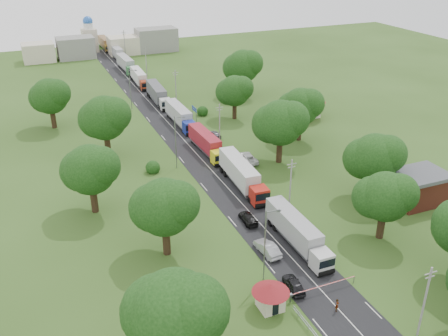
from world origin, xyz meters
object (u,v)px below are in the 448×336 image
guard_booth (271,293)px  boom_barrier (314,289)px  truck_0 (297,232)px  car_lane_front (294,284)px  pedestrian_near (337,305)px  car_lane_mid (267,248)px  info_sign (194,112)px

guard_booth → boom_barrier: bearing=0.0°
boom_barrier → truck_0: (3.44, 9.98, 1.28)m
truck_0 → car_lane_front: size_ratio=3.45×
car_lane_front → boom_barrier: bearing=139.4°
guard_booth → pedestrian_near: size_ratio=2.74×
car_lane_front → car_lane_mid: size_ratio=0.87×
info_sign → truck_0: bearing=-93.6°
boom_barrier → info_sign: size_ratio=2.25×
truck_0 → pedestrian_near: bearing=-100.3°
guard_booth → car_lane_mid: (4.68, 9.72, -1.35)m
info_sign → pedestrian_near: (-5.56, -63.40, -2.20)m
guard_booth → car_lane_front: size_ratio=1.03×
boom_barrier → info_sign: bearing=83.8°
car_lane_front → car_lane_mid: bearing=-85.7°
truck_0 → car_lane_mid: truck_0 is taller
boom_barrier → car_lane_mid: (-1.16, 9.72, -0.08)m
boom_barrier → car_lane_front: (-1.64, 1.85, -0.16)m
guard_booth → car_lane_mid: guard_booth is taller
truck_0 → pedestrian_near: size_ratio=9.18×
car_lane_mid → truck_0: bearing=179.4°
truck_0 → car_lane_front: truck_0 is taller
boom_barrier → guard_booth: 5.98m
info_sign → car_lane_front: (-8.20, -58.15, -2.27)m
truck_0 → pedestrian_near: truck_0 is taller
truck_0 → pedestrian_near: 13.67m
info_sign → car_lane_mid: (-7.72, -50.28, -2.19)m
boom_barrier → car_lane_front: size_ratio=2.16×
info_sign → pedestrian_near: 63.68m
info_sign → truck_0: info_sign is taller
guard_booth → info_sign: 61.27m
guard_booth → pedestrian_near: (6.84, -3.40, -1.36)m
car_lane_front → guard_booth: bearing=31.6°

